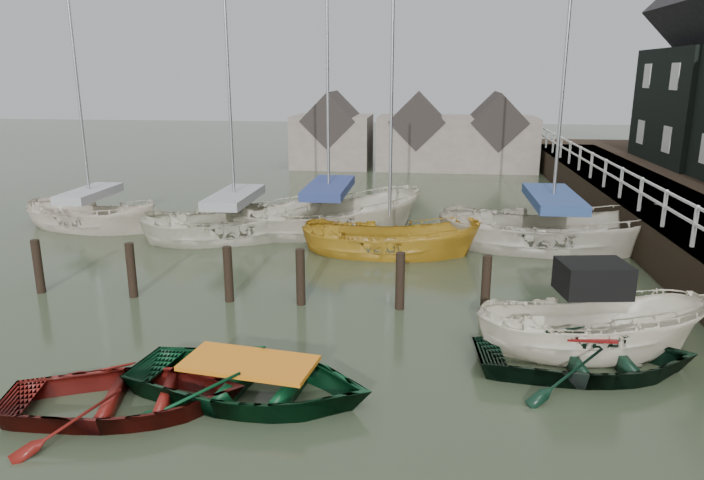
# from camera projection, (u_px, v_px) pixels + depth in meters

# --- Properties ---
(ground) EXTENTS (120.00, 120.00, 0.00)m
(ground) POSITION_uv_depth(u_px,v_px,m) (330.00, 361.00, 12.28)
(ground) COLOR #313924
(ground) RESTS_ON ground
(pier) EXTENTS (3.04, 32.00, 2.70)m
(pier) POSITION_uv_depth(u_px,v_px,m) (664.00, 223.00, 20.53)
(pier) COLOR black
(pier) RESTS_ON ground
(mooring_pilings) EXTENTS (13.72, 0.22, 1.80)m
(mooring_pilings) POSITION_uv_depth(u_px,v_px,m) (304.00, 285.00, 15.15)
(mooring_pilings) COLOR black
(mooring_pilings) RESTS_ON ground
(far_sheds) EXTENTS (14.00, 4.08, 4.39)m
(far_sheds) POSITION_uv_depth(u_px,v_px,m) (414.00, 136.00, 36.61)
(far_sheds) COLOR #665B51
(far_sheds) RESTS_ON ground
(rowboat_red) EXTENTS (4.45, 3.60, 0.81)m
(rowboat_red) POSITION_uv_depth(u_px,v_px,m) (127.00, 411.00, 10.49)
(rowboat_red) COLOR #56100C
(rowboat_red) RESTS_ON ground
(rowboat_green) EXTENTS (4.74, 3.69, 0.90)m
(rowboat_green) POSITION_uv_depth(u_px,v_px,m) (251.00, 397.00, 10.93)
(rowboat_green) COLOR #083118
(rowboat_green) RESTS_ON ground
(rowboat_dkgreen) EXTENTS (4.37, 3.28, 0.86)m
(rowboat_dkgreen) POSITION_uv_depth(u_px,v_px,m) (585.00, 371.00, 11.90)
(rowboat_dkgreen) COLOR black
(rowboat_dkgreen) RESTS_ON ground
(motorboat) EXTENTS (4.82, 2.41, 2.74)m
(motorboat) POSITION_uv_depth(u_px,v_px,m) (588.00, 349.00, 12.62)
(motorboat) COLOR silver
(motorboat) RESTS_ON ground
(sailboat_a) EXTENTS (6.59, 4.57, 11.90)m
(sailboat_a) POSITION_uv_depth(u_px,v_px,m) (236.00, 236.00, 21.34)
(sailboat_a) COLOR beige
(sailboat_a) RESTS_ON ground
(sailboat_b) EXTENTS (7.32, 5.22, 12.74)m
(sailboat_b) POSITION_uv_depth(u_px,v_px,m) (329.00, 230.00, 22.22)
(sailboat_b) COLOR beige
(sailboat_b) RESTS_ON ground
(sailboat_c) EXTENTS (5.58, 2.21, 9.69)m
(sailboat_c) POSITION_uv_depth(u_px,v_px,m) (389.00, 253.00, 19.58)
(sailboat_c) COLOR #B58621
(sailboat_c) RESTS_ON ground
(sailboat_d) EXTENTS (7.31, 3.23, 11.99)m
(sailboat_d) POSITION_uv_depth(u_px,v_px,m) (549.00, 247.00, 20.13)
(sailboat_d) COLOR beige
(sailboat_d) RESTS_ON ground
(sailboat_e) EXTENTS (5.77, 3.17, 10.56)m
(sailboat_e) POSITION_uv_depth(u_px,v_px,m) (93.00, 226.00, 22.71)
(sailboat_e) COLOR beige
(sailboat_e) RESTS_ON ground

